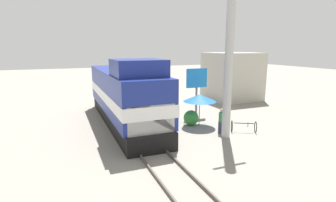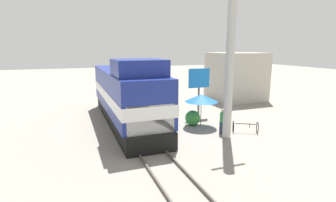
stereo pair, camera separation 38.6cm
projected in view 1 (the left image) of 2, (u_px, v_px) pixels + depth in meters
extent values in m
plane|color=gray|center=(141.00, 141.00, 15.58)|extent=(120.00, 120.00, 0.00)
cube|color=#4C4742|center=(129.00, 141.00, 15.30)|extent=(0.08, 31.04, 0.15)
cube|color=#4C4742|center=(152.00, 138.00, 15.84)|extent=(0.08, 31.04, 0.15)
cube|color=black|center=(125.00, 116.00, 19.21)|extent=(2.77, 12.92, 1.03)
cube|color=navy|center=(124.00, 90.00, 18.83)|extent=(3.01, 12.40, 2.81)
cube|color=white|center=(124.00, 94.00, 18.88)|extent=(3.05, 12.53, 0.70)
cube|color=white|center=(146.00, 116.00, 14.15)|extent=(2.56, 1.81, 1.54)
cube|color=navy|center=(138.00, 68.00, 14.94)|extent=(2.83, 2.84, 0.95)
cylinder|color=#B2B2AD|center=(229.00, 54.00, 15.25)|extent=(0.50, 0.50, 10.09)
cylinder|color=#4C4C4C|center=(199.00, 111.00, 18.40)|extent=(0.05, 0.05, 2.13)
cone|color=#1959B2|center=(200.00, 98.00, 18.22)|extent=(2.30, 2.30, 0.52)
cube|color=#595959|center=(196.00, 102.00, 20.94)|extent=(0.12, 0.12, 2.33)
cube|color=#1972BF|center=(197.00, 78.00, 20.55)|extent=(1.80, 0.08, 1.51)
sphere|color=#388C38|center=(191.00, 118.00, 18.60)|extent=(1.07, 1.07, 1.07)
cube|color=#2D3347|center=(221.00, 128.00, 16.81)|extent=(0.30, 0.20, 0.79)
cylinder|color=#337F3F|center=(221.00, 117.00, 16.67)|extent=(0.34, 0.34, 0.63)
sphere|color=tan|center=(222.00, 110.00, 16.58)|extent=(0.23, 0.23, 0.23)
torus|color=black|center=(256.00, 127.00, 16.99)|extent=(0.42, 0.67, 0.75)
torus|color=black|center=(232.00, 126.00, 17.20)|extent=(0.42, 0.67, 0.75)
cube|color=black|center=(244.00, 123.00, 17.05)|extent=(1.13, 0.69, 0.04)
cylinder|color=black|center=(248.00, 125.00, 17.03)|extent=(0.04, 0.04, 0.31)
cube|color=#B7B2A3|center=(232.00, 76.00, 27.56)|extent=(5.07, 4.58, 4.92)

